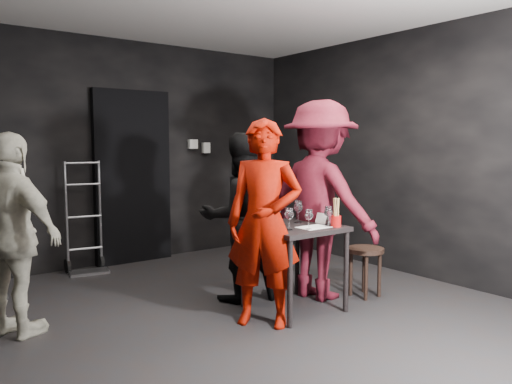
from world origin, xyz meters
TOP-DOWN VIEW (x-y plane):
  - floor at (0.00, 0.00)m, footprint 4.50×5.00m
  - wall_back at (0.00, 2.50)m, footprint 4.50×0.04m
  - wall_right at (2.25, 0.00)m, footprint 0.04×5.00m
  - doorway at (0.00, 2.44)m, footprint 0.95×0.10m
  - wallbox_upper at (0.85, 2.45)m, footprint 0.12×0.06m
  - wallbox_lower at (1.05, 2.45)m, footprint 0.10×0.06m
  - hand_truck at (-0.64, 2.29)m, footprint 0.42×0.35m
  - tasting_table at (0.41, -0.09)m, footprint 0.72×0.72m
  - stool at (1.21, -0.21)m, footprint 0.35×0.35m
  - server_red at (-0.01, -0.21)m, footprint 0.77×0.80m
  - woman_black at (0.20, 0.43)m, footprint 0.87×0.61m
  - man_maroon at (0.85, 0.04)m, footprint 0.91×1.58m
  - bystander_cream at (-1.68, 0.71)m, footprint 0.85×1.04m
  - tasting_mat at (0.48, -0.27)m, footprint 0.28×0.18m
  - wine_glass_a at (0.23, -0.24)m, footprint 0.08×0.08m
  - wine_glass_b at (0.19, -0.07)m, footprint 0.08×0.08m
  - wine_glass_c at (0.31, 0.02)m, footprint 0.11×0.11m
  - wine_glass_d at (0.38, -0.32)m, footprint 0.09×0.09m
  - wine_glass_e at (0.60, -0.32)m, footprint 0.09×0.09m
  - wine_glass_f at (0.53, -0.01)m, footprint 0.09×0.09m
  - wine_bottle at (0.14, -0.01)m, footprint 0.08×0.08m
  - breadstick_cup at (0.66, -0.35)m, footprint 0.09×0.09m
  - reserved_card at (0.67, -0.16)m, footprint 0.08×0.12m

SIDE VIEW (x-z plane):
  - floor at x=0.00m, z-range -0.01..0.01m
  - hand_truck at x=-0.64m, z-range -0.40..0.86m
  - stool at x=1.21m, z-range 0.14..0.61m
  - tasting_table at x=0.41m, z-range 0.28..1.03m
  - tasting_mat at x=0.48m, z-range 0.75..0.75m
  - reserved_card at x=0.67m, z-range 0.75..0.84m
  - bystander_cream at x=-1.68m, z-range 0.00..1.61m
  - woman_black at x=0.20m, z-range 0.00..1.62m
  - wine_glass_d at x=0.38m, z-range 0.75..0.94m
  - wine_glass_e at x=0.60m, z-range 0.75..0.95m
  - wine_glass_a at x=0.23m, z-range 0.75..0.95m
  - wine_glass_b at x=0.19m, z-range 0.75..0.96m
  - wine_glass_f at x=0.53m, z-range 0.75..0.97m
  - wine_glass_c at x=0.31m, z-range 0.75..0.97m
  - breadstick_cup at x=0.66m, z-range 0.74..1.00m
  - wine_bottle at x=0.14m, z-range 0.71..1.06m
  - server_red at x=-0.01m, z-range 0.00..1.84m
  - doorway at x=0.00m, z-range 0.00..2.10m
  - man_maroon at x=0.85m, z-range 0.00..2.31m
  - wall_back at x=0.00m, z-range 0.00..2.70m
  - wall_right at x=2.25m, z-range 0.00..2.70m
  - wallbox_lower at x=1.05m, z-range 1.33..1.47m
  - wallbox_upper at x=0.85m, z-range 1.39..1.51m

